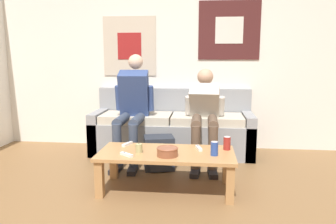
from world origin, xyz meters
name	(u,v)px	position (x,y,z in m)	size (l,w,h in m)	color
wall_back	(165,52)	(0.00, 2.40, 1.28)	(10.00, 0.07, 2.55)	white
couch	(172,130)	(0.13, 2.06, 0.29)	(2.00, 0.66, 0.80)	gray
coffee_table	(166,158)	(0.19, 0.86, 0.30)	(1.23, 0.57, 0.36)	#B27F4C
person_seated_adult	(132,104)	(-0.31, 1.74, 0.67)	(0.47, 0.91, 1.24)	#384256
person_seated_teen	(205,111)	(0.53, 1.74, 0.60)	(0.47, 1.00, 1.07)	brown
backpack	(159,154)	(0.04, 1.42, 0.17)	(0.37, 0.34, 0.36)	#282D38
ceramic_bowl	(167,151)	(0.21, 0.74, 0.40)	(0.19, 0.19, 0.08)	brown
pillar_candle	(139,148)	(-0.06, 0.82, 0.40)	(0.06, 0.06, 0.09)	tan
drink_can_blue	(214,149)	(0.62, 0.80, 0.42)	(0.07, 0.07, 0.12)	#28479E
drink_can_red	(227,143)	(0.74, 1.00, 0.42)	(0.07, 0.07, 0.12)	maroon
game_controller_near_left	(126,155)	(-0.14, 0.71, 0.37)	(0.13, 0.12, 0.03)	white
game_controller_near_right	(127,144)	(-0.22, 1.05, 0.37)	(0.08, 0.15, 0.03)	white
game_controller_far_center	(199,148)	(0.48, 0.98, 0.37)	(0.07, 0.15, 0.03)	white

